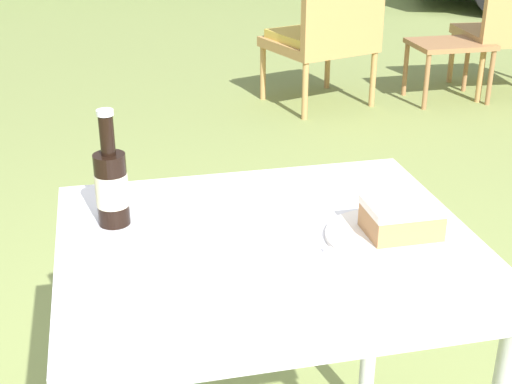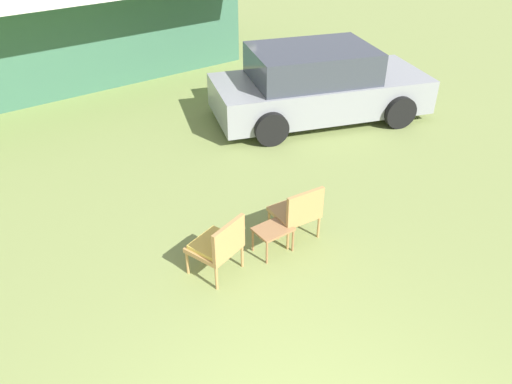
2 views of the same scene
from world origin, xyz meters
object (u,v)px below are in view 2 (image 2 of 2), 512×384
object	(u,v)px
wicker_chair_cushioned	(218,244)
wicker_chair_plain	(298,211)
garden_side_table	(273,231)
parked_car	(318,85)

from	to	relation	value
wicker_chair_cushioned	wicker_chair_plain	size ratio (longest dim) A/B	1.00
wicker_chair_cushioned	wicker_chair_plain	xyz separation A→B (m)	(1.25, -0.03, 0.01)
wicker_chair_plain	garden_side_table	size ratio (longest dim) A/B	1.71
wicker_chair_cushioned	garden_side_table	bearing A→B (deg)	157.56
wicker_chair_cushioned	garden_side_table	size ratio (longest dim) A/B	1.71
parked_car	garden_side_table	distance (m)	4.40
parked_car	wicker_chair_plain	world-z (taller)	parked_car
wicker_chair_plain	garden_side_table	distance (m)	0.47
parked_car	garden_side_table	size ratio (longest dim) A/B	9.54
garden_side_table	wicker_chair_cushioned	bearing A→B (deg)	175.54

